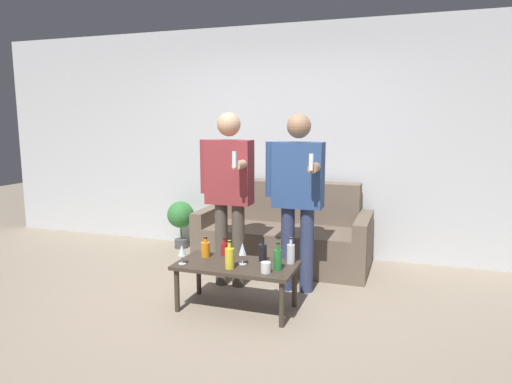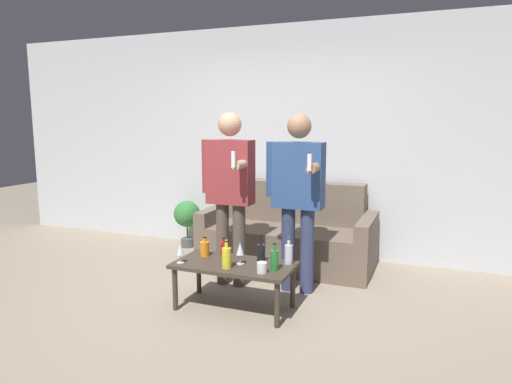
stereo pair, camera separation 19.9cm
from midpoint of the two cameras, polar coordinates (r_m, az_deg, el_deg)
The scene contains 16 objects.
ground_plane at distance 3.95m, azimuth -3.78°, elevation -14.89°, with size 16.00×16.00×0.00m, color gray.
wall_back at distance 5.50m, azimuth 5.04°, elevation 6.35°, with size 8.00×0.06×2.70m.
couch at distance 5.14m, azimuth 5.22°, elevation -5.48°, with size 1.87×0.87×0.90m.
coffee_table at distance 3.91m, azimuth -1.26°, elevation -9.56°, with size 1.01×0.52×0.40m.
bottle_orange at distance 3.94m, azimuth 2.09°, elevation -7.50°, with size 0.07×0.07×0.20m.
bottle_green at distance 3.71m, azimuth 3.90°, elevation -8.40°, with size 0.07×0.07×0.23m.
bottle_dark at distance 3.75m, azimuth -2.17°, elevation -8.14°, with size 0.08×0.08×0.23m.
bottle_yellow at distance 3.88m, azimuth 5.58°, elevation -7.67°, with size 0.07×0.07×0.22m.
bottle_red at distance 4.09m, azimuth -5.04°, elevation -7.02°, with size 0.08×0.08×0.18m.
bottle_clear at distance 4.11m, azimuth -2.70°, elevation -7.02°, with size 0.06×0.06×0.17m.
wine_glass_near at distance 3.91m, azimuth -8.04°, elevation -7.21°, with size 0.07×0.07×0.17m.
wine_glass_far at distance 3.84m, azimuth -0.51°, elevation -7.19°, with size 0.07×0.07×0.19m.
cup_on_table at distance 3.66m, azimuth 2.33°, elevation -9.43°, with size 0.08×0.08×0.09m.
person_standing_left at distance 4.34m, azimuth -1.99°, elevation 0.79°, with size 0.52×0.43×1.67m.
person_standing_right at distance 4.19m, azimuth 6.58°, elevation 0.24°, with size 0.54×0.44×1.66m.
potted_plant at distance 5.81m, azimuth -7.65°, elevation -3.01°, with size 0.33×0.33×0.59m.
Camera 2 is at (1.65, -3.23, 1.60)m, focal length 32.00 mm.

